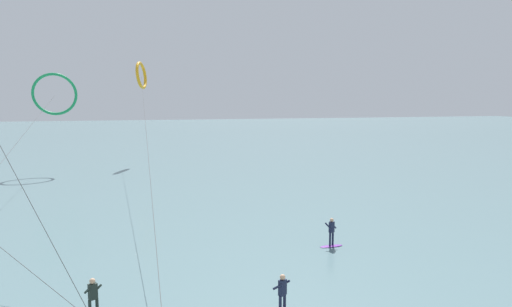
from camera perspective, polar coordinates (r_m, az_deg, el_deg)
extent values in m
cube|color=slate|center=(109.27, -12.90, 2.06)|extent=(400.00, 200.00, 0.08)
ellipsoid|color=purple|center=(26.94, 9.56, -11.55)|extent=(1.40, 0.40, 0.06)
cylinder|color=#191E38|center=(26.92, 9.75, -10.60)|extent=(0.12, 0.12, 0.80)
cylinder|color=#191E38|center=(26.70, 9.40, -10.74)|extent=(0.12, 0.12, 0.80)
cube|color=#191E38|center=(26.61, 9.61, -9.21)|extent=(0.38, 0.33, 0.62)
sphere|color=tan|center=(26.50, 9.62, -8.34)|extent=(0.22, 0.22, 0.22)
cylinder|color=#191E38|center=(26.87, 9.76, -8.94)|extent=(0.33, 0.48, 0.39)
cylinder|color=#191E38|center=(26.52, 9.22, -9.14)|extent=(0.33, 0.48, 0.39)
cylinder|color=#191E38|center=(18.48, 3.10, -18.80)|extent=(0.12, 0.12, 0.80)
cylinder|color=#191E38|center=(18.69, 3.65, -18.51)|extent=(0.12, 0.12, 0.80)
cube|color=#191E38|center=(18.29, 3.39, -16.65)|extent=(0.38, 0.34, 0.62)
sphere|color=tan|center=(18.13, 3.40, -15.43)|extent=(0.22, 0.22, 0.22)
cylinder|color=#191E38|center=(18.21, 2.83, -16.58)|extent=(0.35, 0.47, 0.39)
cylinder|color=#191E38|center=(18.54, 3.69, -16.15)|extent=(0.35, 0.47, 0.39)
cube|color=#1E2823|center=(18.97, -20.06, -16.18)|extent=(0.37, 0.32, 0.62)
sphere|color=tan|center=(18.81, -20.11, -15.00)|extent=(0.22, 0.22, 0.22)
cylinder|color=#1E2823|center=(18.99, -20.68, -16.02)|extent=(0.30, 0.49, 0.39)
cylinder|color=#1E2823|center=(19.13, -19.41, -15.78)|extent=(0.30, 0.49, 0.39)
torus|color=#199351|center=(57.95, -24.26, 6.90)|extent=(5.02, 1.21, 4.99)
cylinder|color=#3F3F3F|center=(36.24, -29.25, -0.38)|extent=(1.01, 44.65, 9.18)
torus|color=orange|center=(63.46, -14.39, 9.61)|extent=(2.04, 3.77, 3.74)
cylinder|color=#3F3F3F|center=(36.57, -13.79, 2.40)|extent=(1.83, 53.76, 11.80)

